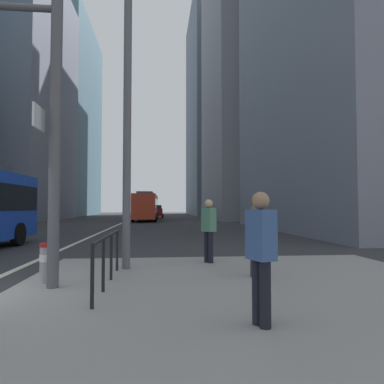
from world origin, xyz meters
TOP-DOWN VIEW (x-y plane):
  - ground_plane at (0.00, 20.00)m, footprint 160.00×160.00m
  - median_island at (5.50, -1.00)m, footprint 9.00×10.00m
  - lane_centre_line at (0.00, 30.00)m, footprint 0.20×80.00m
  - office_tower_left_mid at (-16.00, 40.12)m, footprint 13.62×20.51m
  - office_tower_left_far at (-16.00, 65.99)m, footprint 12.05×25.41m
  - office_tower_right_mid at (17.00, 41.37)m, footprint 12.33×18.74m
  - office_tower_right_far at (17.00, 68.45)m, footprint 12.77×25.97m
  - city_bus_red_receding at (2.27, 35.92)m, footprint 2.87×11.78m
  - car_oncoming_mid at (-7.16, 20.06)m, footprint 2.10×4.35m
  - car_receding_near at (3.47, 46.47)m, footprint 2.08×4.28m
  - street_lamp_post at (2.99, 2.16)m, footprint 5.50×0.32m
  - bollard_back at (1.49, 0.68)m, footprint 0.20×0.20m
  - pedestrian_railing at (2.80, 0.32)m, footprint 0.06×3.23m
  - pedestrian_waiting at (5.17, 2.89)m, footprint 0.40×0.45m
  - pedestrian_walking at (5.12, -2.25)m, footprint 0.35×0.44m
  - pedestrian_far at (5.94, 0.87)m, footprint 0.45×0.38m

SIDE VIEW (x-z plane):
  - ground_plane at x=0.00m, z-range 0.00..0.00m
  - lane_centre_line at x=0.00m, z-range 0.00..0.01m
  - median_island at x=5.50m, z-range 0.00..0.15m
  - bollard_back at x=1.49m, z-range 0.20..0.99m
  - pedestrian_railing at x=2.80m, z-range 0.35..1.33m
  - car_receding_near at x=3.47m, z-range 0.02..1.96m
  - car_oncoming_mid at x=-7.16m, z-range 0.02..1.96m
  - pedestrian_far at x=5.94m, z-range 0.23..1.81m
  - pedestrian_walking at x=5.12m, z-range 0.25..1.98m
  - pedestrian_waiting at x=5.17m, z-range 0.25..1.99m
  - city_bus_red_receding at x=2.27m, z-range 0.14..3.54m
  - street_lamp_post at x=2.99m, z-range 1.28..9.28m
  - office_tower_left_mid at x=-16.00m, z-range 0.00..32.11m
  - office_tower_left_far at x=-16.00m, z-range 0.00..38.63m
  - office_tower_right_mid at x=17.00m, z-range 0.00..43.55m
  - office_tower_right_far at x=17.00m, z-range 0.00..45.39m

